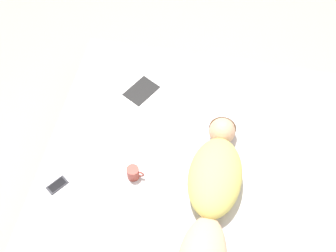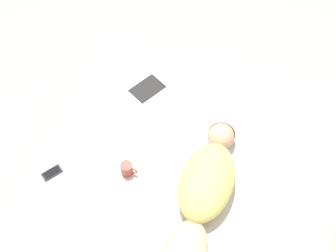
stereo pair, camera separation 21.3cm
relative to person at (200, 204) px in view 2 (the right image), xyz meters
name	(u,v)px [view 2 (the right image)]	position (x,y,z in m)	size (l,w,h in m)	color
ground_plane	(177,217)	(-0.17, 0.13, -0.60)	(12.00, 12.00, 0.00)	#B7A88E
bed	(178,202)	(-0.17, 0.13, -0.35)	(1.96, 2.25, 0.51)	tan
person	(200,204)	(0.00, 0.00, 0.00)	(0.33, 1.30, 0.22)	tan
open_magazine	(136,79)	(-0.72, 0.85, -0.09)	(0.60, 0.54, 0.01)	white
coffee_mug	(127,169)	(-0.51, 0.11, -0.05)	(0.11, 0.08, 0.09)	#993D33
cell_phone	(52,173)	(-0.96, -0.05, -0.09)	(0.13, 0.14, 0.01)	black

